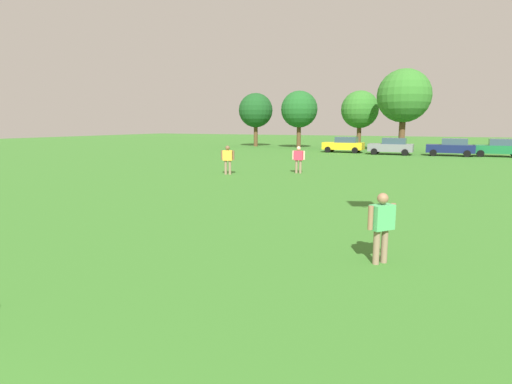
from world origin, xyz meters
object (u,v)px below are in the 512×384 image
at_px(tree_far_right, 404,96).
at_px(tree_right, 360,110).
at_px(bystander_near_trees, 228,157).
at_px(parked_car_gray_1, 392,146).
at_px(parked_car_yellow_0, 344,145).
at_px(parked_car_green_3, 499,148).
at_px(tree_left, 299,109).
at_px(parked_car_navy_2, 451,147).
at_px(tree_far_left, 256,110).
at_px(bystander_midfield, 299,157).
at_px(adult_bystander, 382,222).

bearing_deg(tree_far_right, tree_right, 145.54).
relative_size(bystander_near_trees, parked_car_gray_1, 0.41).
xyz_separation_m(parked_car_yellow_0, parked_car_green_3, (14.62, 0.17, 0.00)).
bearing_deg(tree_left, parked_car_yellow_0, -39.96).
bearing_deg(parked_car_navy_2, parked_car_green_3, -169.44).
bearing_deg(tree_left, tree_far_left, 169.41).
xyz_separation_m(tree_left, tree_right, (7.39, 1.31, -0.08)).
distance_m(bystander_near_trees, parked_car_navy_2, 25.39).
distance_m(parked_car_navy_2, tree_right, 13.66).
relative_size(parked_car_green_3, tree_far_right, 0.48).
bearing_deg(tree_far_right, parked_car_navy_2, -40.48).
relative_size(tree_far_left, tree_far_right, 0.80).
bearing_deg(tree_far_right, tree_left, 169.42).
bearing_deg(bystander_midfield, parked_car_gray_1, 71.00).
xyz_separation_m(bystander_midfield, tree_right, (-1.56, 27.62, 3.79)).
xyz_separation_m(parked_car_green_3, tree_far_left, (-28.52, 7.14, 4.02)).
xyz_separation_m(parked_car_gray_1, parked_car_navy_2, (5.46, 0.61, 0.00)).
bearing_deg(tree_far_right, parked_car_green_3, -21.11).
bearing_deg(adult_bystander, tree_left, 59.94).
bearing_deg(parked_car_yellow_0, parked_car_green_3, -179.33).
height_order(parked_car_green_3, tree_left, tree_left).
height_order(adult_bystander, bystander_near_trees, bystander_near_trees).
bearing_deg(parked_car_green_3, tree_right, -26.46).
distance_m(parked_car_yellow_0, parked_car_green_3, 14.62).
bearing_deg(adult_bystander, parked_car_green_3, 29.71).
bearing_deg(adult_bystander, tree_far_left, 66.75).
bearing_deg(tree_left, parked_car_green_3, -15.09).
relative_size(tree_far_left, tree_right, 1.02).
xyz_separation_m(adult_bystander, bystander_midfield, (-7.17, 15.40, 0.06)).
bearing_deg(parked_car_green_3, adult_bystander, 80.89).
xyz_separation_m(tree_left, tree_far_right, (12.77, -2.39, 1.18)).
height_order(parked_car_yellow_0, parked_car_green_3, same).
bearing_deg(adult_bystander, bystander_near_trees, 78.81).
distance_m(tree_left, tree_right, 7.51).
relative_size(bystander_midfield, parked_car_yellow_0, 0.39).
height_order(parked_car_green_3, tree_right, tree_right).
xyz_separation_m(tree_far_left, tree_left, (6.66, -1.25, 0.01)).
bearing_deg(tree_left, adult_bystander, -68.87).
bearing_deg(parked_car_yellow_0, parked_car_navy_2, 176.80).
height_order(adult_bystander, parked_car_navy_2, parked_car_navy_2).
height_order(adult_bystander, parked_car_gray_1, parked_car_gray_1).
xyz_separation_m(bystander_midfield, parked_car_gray_1, (3.37, 19.05, -0.15)).
height_order(adult_bystander, parked_car_yellow_0, parked_car_yellow_0).
bearing_deg(parked_car_navy_2, tree_far_left, -17.92).
distance_m(parked_car_green_3, tree_far_right, 11.04).
relative_size(parked_car_yellow_0, parked_car_gray_1, 1.00).
distance_m(parked_car_gray_1, tree_right, 10.64).
distance_m(tree_far_left, tree_far_right, 19.81).
bearing_deg(bystander_midfield, tree_far_right, 71.95).
xyz_separation_m(bystander_midfield, tree_far_right, (3.83, 23.93, 5.06)).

